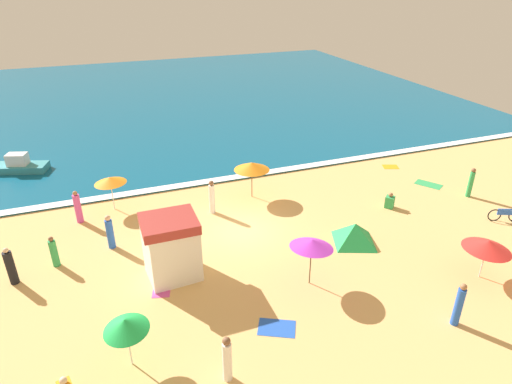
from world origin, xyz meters
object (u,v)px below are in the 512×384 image
Objects in this scene: beach_umbrella_2 at (312,244)px; beachgoer_11 at (11,267)px; beach_umbrella_3 at (125,325)px; beachgoer_9 at (471,183)px; beachgoer_10 at (54,252)px; beach_umbrella_1 at (252,166)px; beachgoer_0 at (110,232)px; beachgoer_1 at (227,359)px; beachgoer_4 at (390,201)px; small_boat_0 at (19,166)px; lifeguard_cabana at (171,247)px; beachgoer_5 at (459,305)px; parked_bicycle at (505,215)px; beachgoer_2 at (212,197)px; beach_tent at (355,233)px; beachgoer_8 at (78,208)px; beach_umbrella_4 at (488,245)px; beach_umbrella_6 at (110,180)px.

beach_umbrella_2 reaches higher than beachgoer_11.
beach_umbrella_3 is 1.18× the size of beachgoer_9.
beach_umbrella_3 is 7.57m from beachgoer_10.
beachgoer_0 is at bearing -161.95° from beach_umbrella_1.
beachgoer_1 is 1.97× the size of beachgoer_4.
beachgoer_9 is at bearing -27.51° from small_boat_0.
small_boat_0 is (-5.08, 11.46, -0.36)m from beachgoer_0.
lifeguard_cabana is 8.37m from beach_umbrella_1.
beachgoer_9 reaches higher than beachgoer_1.
beach_umbrella_2 reaches higher than beach_umbrella_1.
beachgoer_11 is at bearing -85.97° from small_boat_0.
beachgoer_5 reaches higher than small_boat_0.
beachgoer_9 is (18.01, 1.44, -0.58)m from lifeguard_cabana.
parked_bicycle is 3.02m from beachgoer_9.
lifeguard_cabana is at bearing 144.48° from beachgoer_5.
beachgoer_5 is 18.28m from beachgoer_11.
beachgoer_4 is (9.63, -2.96, -0.56)m from beachgoer_2.
beach_umbrella_2 is at bearing -36.95° from beachgoer_0.
beach_tent is 14.19m from beachgoer_10.
lifeguard_cabana reaches higher than parked_bicycle.
beach_umbrella_2 reaches higher than beachgoer_5.
lifeguard_cabana is 1.61× the size of beachgoer_11.
beach_umbrella_1 is at bearing -2.68° from beachgoer_8.
beachgoer_11 is (-9.72, -3.02, -0.11)m from beachgoer_2.
beachgoer_1 is at bearing -146.28° from beachgoer_4.
beachgoer_1 is at bearing -173.70° from beach_umbrella_4.
beachgoer_4 is 0.50× the size of beachgoer_8.
beachgoer_1 reaches higher than beachgoer_4.
beachgoer_1 is at bearing -84.53° from lifeguard_cabana.
beachgoer_8 reaches higher than beachgoer_0.
beachgoer_1 is 0.99× the size of beachgoer_8.
beach_umbrella_1 is 1.29× the size of beach_umbrella_3.
beach_umbrella_3 reaches higher than beachgoer_2.
beachgoer_8 is (-3.82, 6.40, -0.61)m from lifeguard_cabana.
parked_bicycle is (19.64, -8.76, -1.42)m from beach_umbrella_6.
beach_umbrella_6 is 15.73m from beachgoer_4.
beachgoer_0 is at bearing 161.71° from beach_tent.
beachgoer_2 is (-5.80, 5.39, 0.42)m from beach_tent.
beachgoer_2 is (2.54, 11.09, 0.06)m from beachgoer_1.
beachgoer_0 is 20.49m from beachgoer_9.
beachgoer_11 is (-16.09, 8.67, -0.08)m from beachgoer_5.
beachgoer_10 is at bearing 157.02° from beach_umbrella_4.
lifeguard_cabana is at bearing 154.16° from beach_umbrella_2.
beachgoer_8 is (-21.48, 7.92, 0.48)m from parked_bicycle.
beachgoer_0 is 0.91× the size of beachgoer_2.
beach_umbrella_2 reaches higher than beachgoer_4.
beach_umbrella_6 is 5.59m from beachgoer_10.
beach_umbrella_2 is at bearing -20.56° from beachgoer_11.
lifeguard_cabana is at bearing -74.70° from beach_umbrella_6.
lifeguard_cabana reaches higher than beach_umbrella_3.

